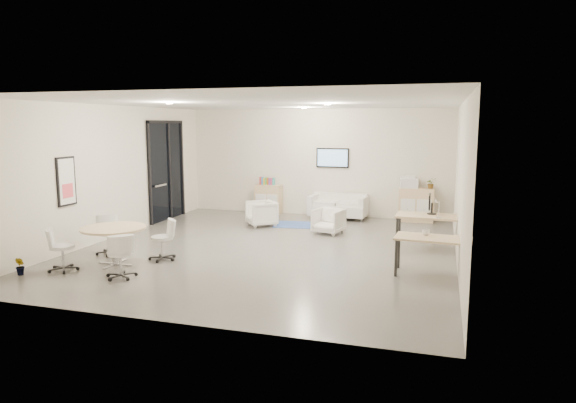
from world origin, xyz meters
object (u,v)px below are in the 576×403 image
Objects in this scene: loveseat at (338,207)px; desk_front at (433,241)px; round_table at (113,231)px; sideboard_left at (269,199)px; sideboard_right at (416,205)px; desk_rear at (431,219)px; armchair_left at (261,212)px; armchair_right at (328,220)px.

desk_front is at bearing -58.22° from loveseat.
desk_front is 6.10m from round_table.
loveseat is at bearing -4.68° from sideboard_left.
sideboard_left is 0.64× the size of desk_front.
sideboard_right is 3.43m from desk_rear.
loveseat reaches higher than desk_front.
armchair_left is (-1.80, -1.71, 0.04)m from loveseat.
armchair_left is (-4.01, -1.87, -0.11)m from sideboard_right.
armchair_left is 2.01m from armchair_right.
armchair_left is at bearing 147.11° from desk_front.
loveseat is at bearing 131.71° from desk_rear.
loveseat is 2.27× the size of armchair_left.
sideboard_left is 3.35m from armchair_right.
armchair_left is at bearing -155.05° from sideboard_right.
loveseat is at bearing 96.09° from armchair_left.
armchair_left is 0.60× the size of round_table.
desk_rear is at bearing -82.03° from sideboard_right.
armchair_left is at bearing -179.26° from armchair_right.
armchair_right is 0.56× the size of round_table.
sideboard_left reaches higher than desk_rear.
sideboard_right reaches higher than sideboard_left.
armchair_right is 3.97m from desk_front.
desk_rear is at bearing 96.34° from desk_front.
round_table reaches higher than loveseat.
sideboard_left is 4.45m from sideboard_right.
armchair_right is at bearing 135.09° from desk_front.
armchair_left reaches higher than armchair_right.
round_table is (-3.40, -4.09, 0.33)m from armchair_right.
sideboard_right is at bearing -0.32° from sideboard_left.
armchair_right is 2.77m from desk_rear.
loveseat is 2.48m from armchair_left.
sideboard_left is 0.53× the size of loveseat.
desk_front is (4.56, -3.44, 0.26)m from armchair_left.
loveseat is 4.22m from desk_rear.
sideboard_right is at bearing 77.48° from armchair_left.
desk_front is at bearing -35.46° from armchair_right.
sideboard_right reaches higher than armchair_right.
loveseat is (2.23, -0.18, -0.11)m from sideboard_left.
armchair_right is 0.50× the size of desk_front.
sideboard_right is at bearing 62.07° from armchair_right.
desk_rear is 6.65m from round_table.
armchair_left is at bearing 163.17° from desk_rear.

